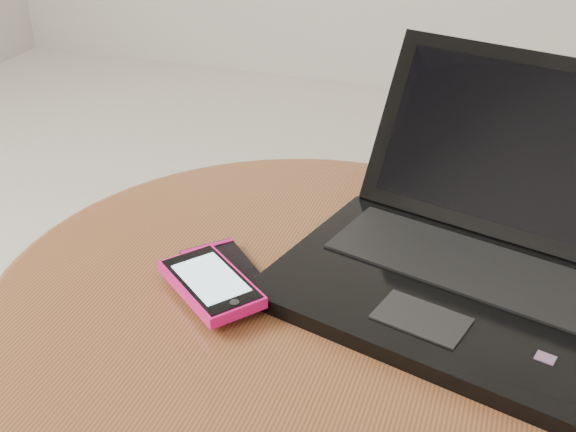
% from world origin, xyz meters
% --- Properties ---
extents(table, '(0.65, 0.65, 0.52)m').
position_xyz_m(table, '(-0.12, -0.05, 0.41)').
color(table, brown).
rests_on(table, ground).
extents(laptop, '(0.41, 0.41, 0.20)m').
position_xyz_m(laptop, '(0.04, 0.03, 0.56)').
color(laptop, black).
rests_on(laptop, table).
extents(phone_black, '(0.13, 0.12, 0.01)m').
position_xyz_m(phone_black, '(-0.20, -0.05, 0.52)').
color(phone_black, black).
rests_on(phone_black, table).
extents(phone_pink, '(0.13, 0.12, 0.01)m').
position_xyz_m(phone_pink, '(-0.20, -0.09, 0.54)').
color(phone_pink, '#FE1078').
rests_on(phone_pink, phone_black).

